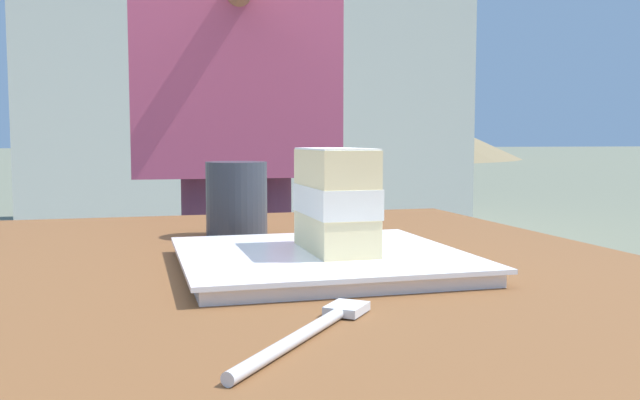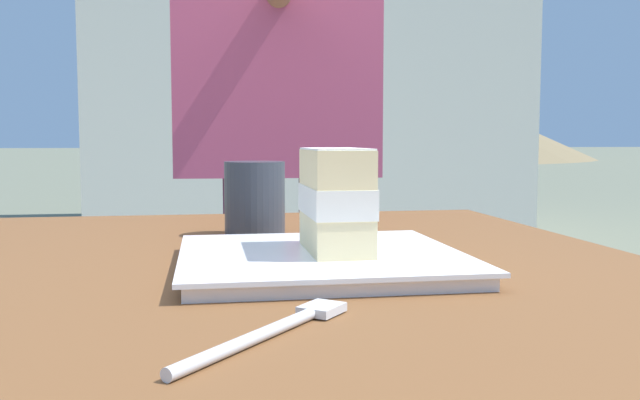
% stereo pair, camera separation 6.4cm
% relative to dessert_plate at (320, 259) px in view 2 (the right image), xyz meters
% --- Properties ---
extents(dessert_plate, '(0.26, 0.26, 0.02)m').
position_rel_dessert_plate_xyz_m(dessert_plate, '(0.00, 0.00, 0.00)').
color(dessert_plate, white).
rests_on(dessert_plate, patio_table).
extents(cake_slice, '(0.12, 0.06, 0.10)m').
position_rel_dessert_plate_xyz_m(cake_slice, '(0.00, 0.02, 0.06)').
color(cake_slice, beige).
rests_on(cake_slice, dessert_plate).
extents(dessert_fork, '(0.14, 0.12, 0.01)m').
position_rel_dessert_plate_xyz_m(dessert_fork, '(0.21, -0.06, -0.00)').
color(dessert_fork, silver).
rests_on(dessert_fork, patio_table).
extents(coffee_cup, '(0.08, 0.08, 0.09)m').
position_rel_dessert_plate_xyz_m(coffee_cup, '(-0.23, -0.04, 0.04)').
color(coffee_cup, '#333842').
rests_on(coffee_cup, patio_table).
extents(diner_person, '(0.58, 0.45, 1.61)m').
position_rel_dessert_plate_xyz_m(diner_person, '(-0.90, 0.05, 0.29)').
color(diner_person, '#5D3049').
rests_on(diner_person, ground).
extents(parked_car_near, '(2.21, 4.08, 1.62)m').
position_rel_dessert_plate_xyz_m(parked_car_near, '(-15.55, 3.06, 0.07)').
color(parked_car_near, navy).
rests_on(parked_car_near, ground).
extents(distant_hill, '(21.84, 21.84, 5.02)m').
position_rel_dessert_plate_xyz_m(distant_hill, '(-33.09, 7.80, 1.73)').
color(distant_hill, olive).
rests_on(distant_hill, ground).
extents(patio_building, '(4.08, 2.90, 2.86)m').
position_rel_dessert_plate_xyz_m(patio_building, '(-5.64, 0.61, 0.65)').
color(patio_building, silver).
rests_on(patio_building, ground).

